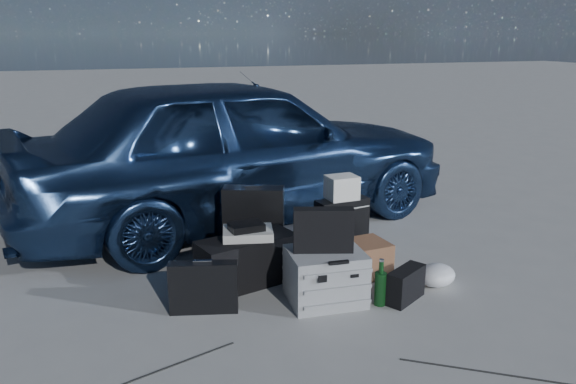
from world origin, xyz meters
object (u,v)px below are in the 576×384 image
at_px(pelican_case, 325,276).
at_px(green_bottle, 381,283).
at_px(suitcase_right, 341,230).
at_px(briefcase, 204,287).
at_px(cardboard_box, 364,259).
at_px(duffel_bag, 247,261).
at_px(suitcase_left, 254,225).
at_px(car, 237,148).

xyz_separation_m(pelican_case, green_bottle, (0.35, -0.19, -0.02)).
height_order(pelican_case, suitcase_right, suitcase_right).
xyz_separation_m(briefcase, cardboard_box, (1.35, 0.20, -0.05)).
xyz_separation_m(briefcase, duffel_bag, (0.41, 0.35, 0.01)).
bearing_deg(cardboard_box, suitcase_right, 97.17).
bearing_deg(suitcase_left, duffel_bag, -90.99).
xyz_separation_m(duffel_bag, cardboard_box, (0.94, -0.15, -0.05)).
height_order(duffel_bag, cardboard_box, duffel_bag).
bearing_deg(suitcase_left, pelican_case, -50.10).
bearing_deg(pelican_case, duffel_bag, 139.14).
bearing_deg(briefcase, suitcase_right, 38.14).
relative_size(car, suitcase_left, 6.82).
xyz_separation_m(car, duffel_bag, (-0.32, -1.55, -0.58)).
xyz_separation_m(pelican_case, suitcase_right, (0.43, 0.67, 0.08)).
distance_m(briefcase, suitcase_left, 0.97).
distance_m(pelican_case, suitcase_right, 0.80).
xyz_separation_m(suitcase_right, cardboard_box, (0.04, -0.35, -0.14)).
bearing_deg(suitcase_right, green_bottle, -103.63).
distance_m(pelican_case, briefcase, 0.88).
bearing_deg(green_bottle, suitcase_left, 120.70).
xyz_separation_m(cardboard_box, green_bottle, (-0.12, -0.51, 0.03)).
height_order(car, duffel_bag, car).
relative_size(pelican_case, green_bottle, 1.57).
distance_m(briefcase, cardboard_box, 1.36).
bearing_deg(car, suitcase_right, -168.70).
bearing_deg(car, suitcase_left, 160.96).
bearing_deg(cardboard_box, suitcase_left, 143.67).
bearing_deg(cardboard_box, green_bottle, -103.68).
distance_m(suitcase_right, cardboard_box, 0.37).
bearing_deg(cardboard_box, briefcase, -171.57).
xyz_separation_m(briefcase, green_bottle, (1.22, -0.31, -0.02)).
distance_m(car, cardboard_box, 1.91).
xyz_separation_m(suitcase_left, duffel_bag, (-0.17, -0.41, -0.14)).
xyz_separation_m(car, cardboard_box, (0.61, -1.70, -0.63)).
relative_size(suitcase_right, green_bottle, 1.62).
relative_size(briefcase, suitcase_left, 0.72).
xyz_separation_m(suitcase_left, green_bottle, (0.64, -1.07, -0.16)).
xyz_separation_m(suitcase_left, suitcase_right, (0.72, -0.21, -0.06)).
bearing_deg(suitcase_right, briefcase, -165.50).
bearing_deg(duffel_bag, briefcase, -154.25).
relative_size(suitcase_left, suitcase_right, 1.20).
relative_size(suitcase_left, duffel_bag, 0.87).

